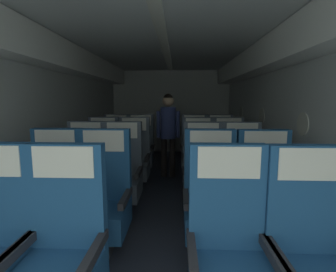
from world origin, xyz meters
TOP-DOWN VIEW (x-y plane):
  - ground at (0.00, 3.48)m, footprint 3.45×7.35m
  - fuselage_shell at (0.00, 3.74)m, footprint 3.33×7.00m
  - seat_a_left_aisle at (-0.52, 1.34)m, footprint 0.51×0.51m
  - seat_a_right_aisle at (1.00, 1.34)m, footprint 0.51×0.51m
  - seat_a_right_window at (0.51, 1.36)m, footprint 0.51×0.51m
  - seat_b_left_window at (-0.99, 2.19)m, footprint 0.51×0.51m
  - seat_b_left_aisle at (-0.51, 2.16)m, footprint 0.51×0.51m
  - seat_b_right_aisle at (1.00, 2.16)m, footprint 0.51×0.51m
  - seat_b_right_window at (0.50, 2.18)m, footprint 0.51×0.51m
  - seat_c_left_window at (-0.98, 3.01)m, footprint 0.51×0.51m
  - seat_c_left_aisle at (-0.51, 3.00)m, footprint 0.51×0.51m
  - seat_c_right_aisle at (1.00, 3.00)m, footprint 0.51×0.51m
  - seat_c_right_window at (0.51, 2.99)m, footprint 0.51×0.51m
  - seat_d_left_window at (-1.00, 3.82)m, footprint 0.51×0.51m
  - seat_d_left_aisle at (-0.50, 3.83)m, footprint 0.51×0.51m
  - seat_d_right_aisle at (1.00, 3.83)m, footprint 0.51×0.51m
  - seat_d_right_window at (0.51, 3.82)m, footprint 0.51×0.51m
  - seat_e_left_window at (-0.98, 4.65)m, footprint 0.51×0.51m
  - seat_e_left_aisle at (-0.51, 4.63)m, footprint 0.51×0.51m
  - seat_e_right_aisle at (0.99, 4.66)m, footprint 0.51×0.51m
  - seat_e_right_window at (0.50, 4.63)m, footprint 0.51×0.51m
  - flight_attendant at (0.02, 4.58)m, footprint 0.43×0.28m

SIDE VIEW (x-z plane):
  - ground at x=0.00m, z-range -0.02..0.00m
  - seat_a_left_aisle at x=-0.52m, z-range -0.09..1.07m
  - seat_a_right_aisle at x=1.00m, z-range -0.09..1.07m
  - seat_a_right_window at x=0.51m, z-range -0.09..1.07m
  - seat_b_left_window at x=-0.99m, z-range -0.09..1.07m
  - seat_b_left_aisle at x=-0.51m, z-range -0.09..1.07m
  - seat_b_right_aisle at x=1.00m, z-range -0.09..1.07m
  - seat_b_right_window at x=0.50m, z-range -0.09..1.07m
  - seat_c_left_window at x=-0.98m, z-range -0.09..1.07m
  - seat_c_left_aisle at x=-0.51m, z-range -0.09..1.07m
  - seat_c_right_aisle at x=1.00m, z-range -0.09..1.07m
  - seat_c_right_window at x=0.51m, z-range -0.09..1.07m
  - seat_d_left_window at x=-1.00m, z-range -0.09..1.07m
  - seat_d_left_aisle at x=-0.50m, z-range -0.09..1.07m
  - seat_d_right_aisle at x=1.00m, z-range -0.09..1.07m
  - seat_d_right_window at x=0.51m, z-range -0.09..1.07m
  - seat_e_left_window at x=-0.98m, z-range -0.09..1.07m
  - seat_e_left_aisle at x=-0.51m, z-range -0.09..1.07m
  - seat_e_right_aisle at x=0.99m, z-range -0.09..1.07m
  - seat_e_right_window at x=0.50m, z-range -0.09..1.07m
  - flight_attendant at x=0.02m, z-range 0.17..1.72m
  - fuselage_shell at x=0.00m, z-range 0.49..2.77m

